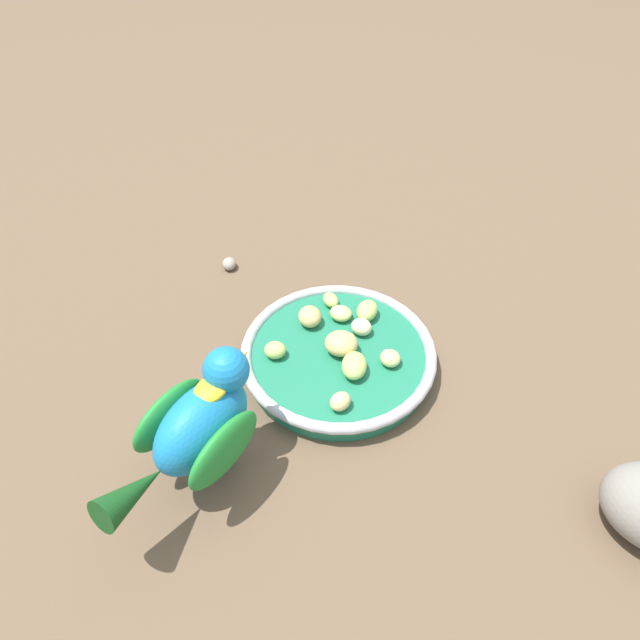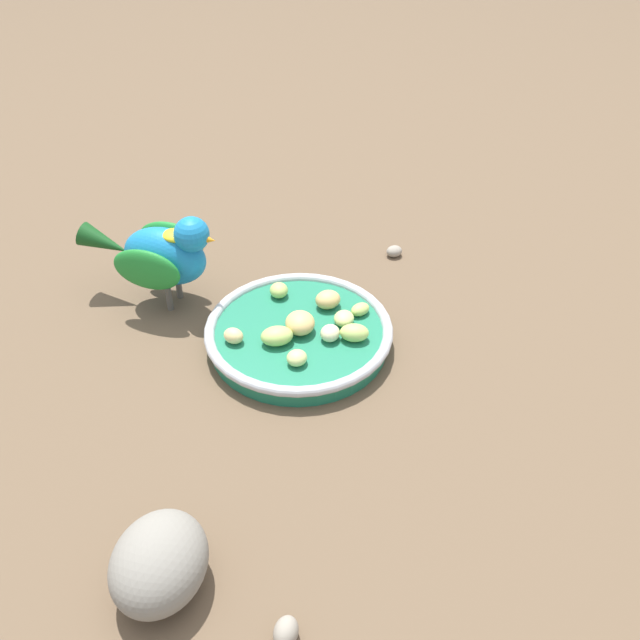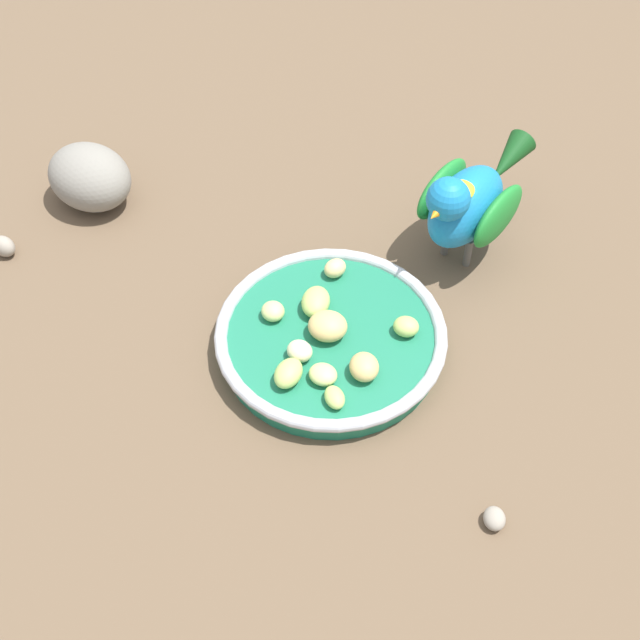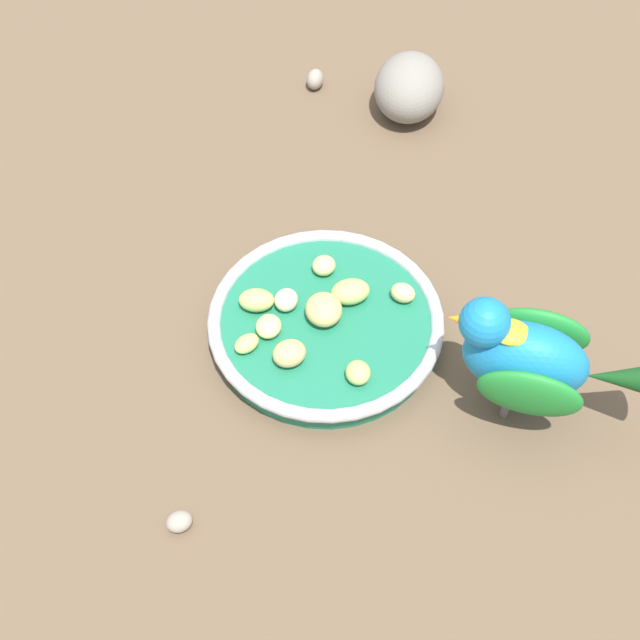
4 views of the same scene
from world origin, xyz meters
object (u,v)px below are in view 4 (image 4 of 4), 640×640
(rock_large, at_px, (409,87))
(pebble_0, at_px, (315,79))
(feeding_bowl, at_px, (323,326))
(apple_piece_0, at_px, (322,311))
(apple_piece_2, at_px, (324,265))
(parrot, at_px, (530,358))
(apple_piece_6, at_px, (286,300))
(pebble_1, at_px, (179,522))
(apple_piece_4, at_px, (256,300))
(apple_piece_1, at_px, (350,292))
(apple_piece_8, at_px, (269,326))
(apple_piece_5, at_px, (403,293))
(apple_piece_7, at_px, (358,373))
(apple_piece_9, at_px, (247,344))
(apple_piece_3, at_px, (291,356))

(rock_large, distance_m, pebble_0, 0.12)
(feeding_bowl, xyz_separation_m, apple_piece_0, (-0.00, 0.00, 0.02))
(apple_piece_2, height_order, parrot, parrot)
(apple_piece_2, height_order, rock_large, rock_large)
(apple_piece_6, bearing_deg, pebble_1, -58.07)
(apple_piece_4, bearing_deg, apple_piece_2, 88.21)
(apple_piece_1, height_order, apple_piece_8, apple_piece_1)
(pebble_0, bearing_deg, apple_piece_5, -22.58)
(feeding_bowl, distance_m, apple_piece_7, 0.07)
(pebble_0, bearing_deg, apple_piece_9, -45.12)
(apple_piece_5, distance_m, pebble_1, 0.30)
(apple_piece_0, relative_size, apple_piece_5, 1.57)
(apple_piece_1, bearing_deg, parrot, 18.48)
(apple_piece_6, bearing_deg, pebble_0, 139.31)
(apple_piece_8, bearing_deg, apple_piece_5, 70.49)
(parrot, xyz_separation_m, rock_large, (-0.38, 0.18, -0.04))
(apple_piece_2, relative_size, apple_piece_6, 0.95)
(apple_piece_0, distance_m, apple_piece_9, 0.08)
(apple_piece_2, bearing_deg, apple_piece_3, -51.74)
(apple_piece_4, relative_size, apple_piece_8, 1.26)
(feeding_bowl, relative_size, apple_piece_5, 9.34)
(apple_piece_8, bearing_deg, pebble_0, 137.30)
(apple_piece_3, height_order, pebble_1, apple_piece_3)
(apple_piece_2, relative_size, apple_piece_7, 0.95)
(apple_piece_7, distance_m, parrot, 0.15)
(apple_piece_1, bearing_deg, apple_piece_3, -72.91)
(parrot, bearing_deg, apple_piece_2, -23.44)
(parrot, bearing_deg, rock_large, -64.32)
(apple_piece_6, bearing_deg, apple_piece_8, -64.23)
(parrot, bearing_deg, apple_piece_4, -6.51)
(apple_piece_2, xyz_separation_m, pebble_1, (0.14, -0.25, -0.02))
(apple_piece_2, distance_m, parrot, 0.23)
(apple_piece_5, bearing_deg, apple_piece_9, -104.91)
(apple_piece_0, bearing_deg, pebble_1, -67.28)
(feeding_bowl, xyz_separation_m, apple_piece_8, (-0.02, -0.05, 0.02))
(rock_large, bearing_deg, feeding_bowl, -53.48)
(apple_piece_0, height_order, rock_large, rock_large)
(apple_piece_4, height_order, apple_piece_8, apple_piece_4)
(pebble_0, bearing_deg, apple_piece_1, -30.67)
(apple_piece_2, height_order, apple_piece_9, apple_piece_2)
(apple_piece_5, relative_size, pebble_1, 1.07)
(apple_piece_5, height_order, rock_large, rock_large)
(apple_piece_6, distance_m, apple_piece_9, 0.06)
(apple_piece_6, xyz_separation_m, apple_piece_7, (0.11, 0.00, -0.00))
(apple_piece_1, relative_size, apple_piece_5, 1.57)
(apple_piece_4, height_order, parrot, parrot)
(apple_piece_0, relative_size, pebble_1, 1.69)
(apple_piece_3, distance_m, apple_piece_5, 0.13)
(apple_piece_7, bearing_deg, apple_piece_6, -177.59)
(apple_piece_6, height_order, apple_piece_9, apple_piece_6)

